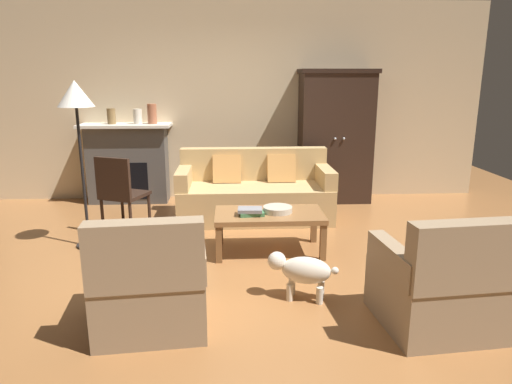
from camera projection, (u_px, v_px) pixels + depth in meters
ground_plane at (241, 260)px, 4.56m from camera, size 9.60×9.60×0.00m
back_wall at (236, 102)px, 6.68m from camera, size 7.20×0.10×2.80m
fireplace at (128, 163)px, 6.56m from camera, size 1.26×0.48×1.12m
armoire at (335, 136)px, 6.55m from camera, size 1.06×0.57×1.86m
couch at (255, 194)px, 5.86m from camera, size 1.92×0.85×0.86m
coffee_table at (269, 218)px, 4.70m from camera, size 1.10×0.60×0.42m
fruit_bowl at (278, 209)px, 4.69m from camera, size 0.30×0.30×0.06m
book_stack at (251, 212)px, 4.60m from camera, size 0.27×0.20×0.07m
mantel_vase_bronze at (111, 116)px, 6.37m from camera, size 0.11×0.11×0.22m
mantel_vase_cream at (138, 116)px, 6.39m from camera, size 0.12×0.12×0.21m
mantel_vase_terracotta at (152, 114)px, 6.40m from camera, size 0.13×0.13×0.27m
armchair_near_left at (151, 286)px, 3.29m from camera, size 0.84×0.84×0.88m
armchair_near_right at (439, 287)px, 3.28m from camera, size 0.84×0.84×0.88m
side_chair_wooden at (120, 190)px, 5.24m from camera, size 0.58×0.58×0.90m
floor_lamp at (76, 104)px, 4.58m from camera, size 0.36×0.36×1.73m
dog at (302, 270)px, 3.72m from camera, size 0.56×0.30×0.39m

